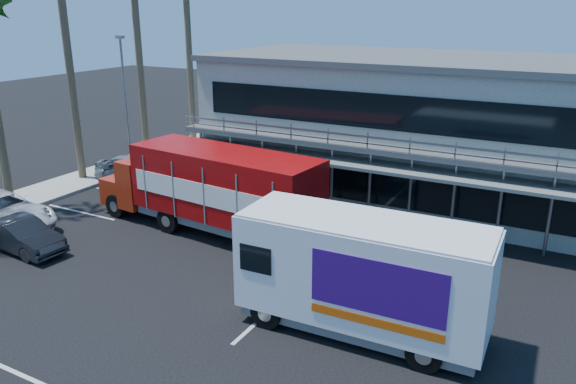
% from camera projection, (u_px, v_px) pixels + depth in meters
% --- Properties ---
extents(ground, '(120.00, 120.00, 0.00)m').
position_uv_depth(ground, '(216.00, 300.00, 19.50)').
color(ground, black).
rests_on(ground, ground).
extents(building, '(22.40, 12.00, 7.30)m').
position_uv_depth(building, '(425.00, 127.00, 29.47)').
color(building, gray).
rests_on(building, ground).
extents(curb_strip, '(3.00, 32.00, 0.16)m').
position_uv_depth(curb_strip, '(58.00, 188.00, 31.24)').
color(curb_strip, '#A5A399').
rests_on(curb_strip, ground).
extents(light_pole_far, '(0.50, 0.25, 8.09)m').
position_uv_depth(light_pole_far, '(125.00, 97.00, 33.66)').
color(light_pole_far, gray).
rests_on(light_pole_far, ground).
extents(red_truck, '(11.61, 3.76, 3.84)m').
position_uv_depth(red_truck, '(212.00, 187.00, 24.75)').
color(red_truck, '#A7240D').
rests_on(red_truck, ground).
extents(white_van, '(7.67, 2.83, 3.71)m').
position_uv_depth(white_van, '(362.00, 274.00, 17.05)').
color(white_van, white).
rests_on(white_van, ground).
extents(parked_car_b, '(4.26, 1.75, 1.37)m').
position_uv_depth(parked_car_b, '(22.00, 235.00, 23.24)').
color(parked_car_b, black).
rests_on(parked_car_b, ground).
extents(parked_car_c, '(6.07, 3.20, 1.63)m').
position_uv_depth(parked_car_c, '(0.00, 212.00, 25.54)').
color(parked_car_c, silver).
rests_on(parked_car_c, ground).
extents(parked_car_d, '(4.92, 3.03, 1.33)m').
position_uv_depth(parked_car_d, '(134.00, 181.00, 30.50)').
color(parked_car_d, '#2F363F').
rests_on(parked_car_d, ground).
extents(parked_car_e, '(4.71, 3.31, 1.49)m').
position_uv_depth(parked_car_e, '(134.00, 167.00, 32.78)').
color(parked_car_e, gray).
rests_on(parked_car_e, ground).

